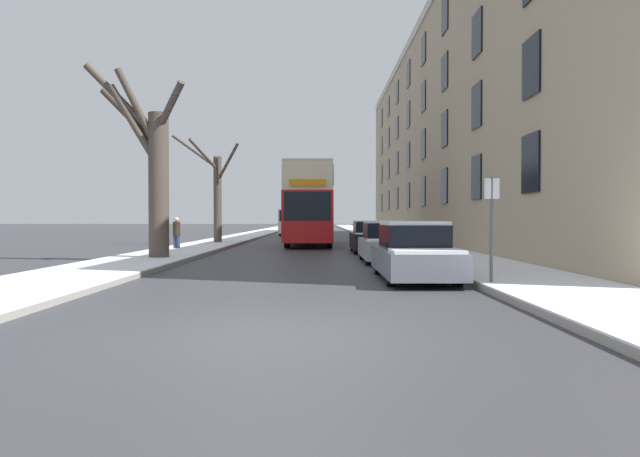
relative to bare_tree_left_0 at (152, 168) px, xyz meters
name	(u,v)px	position (x,y,z in m)	size (l,w,h in m)	color
ground_plane	(272,335)	(5.32, -12.81, -3.31)	(320.00, 320.00, 0.00)	#38383D
sidewalk_left	(261,232)	(-0.23, 40.19, -3.23)	(3.02, 130.00, 0.16)	gray
sidewalk_right	(365,232)	(10.86, 40.19, -3.23)	(3.02, 130.00, 0.16)	gray
terrace_facade_right	(482,133)	(16.86, 18.06, 3.99)	(9.10, 54.58, 14.60)	tan
bare_tree_left_0	(152,168)	(0.00, 0.00, 0.00)	(3.76, 1.68, 6.97)	#4C4238
bare_tree_left_1	(215,192)	(-0.12, 12.92, -0.24)	(4.14, 2.47, 6.45)	#4C4238
double_decker_bus	(308,201)	(5.33, 12.57, -0.79)	(2.57, 10.50, 4.46)	red
parked_car_0	(413,253)	(8.29, -6.03, -2.64)	(1.73, 4.60, 1.46)	slate
parked_car_1	(386,243)	(8.29, -0.25, -2.65)	(1.75, 4.22, 1.45)	#9EA3AD
parked_car_2	(371,238)	(8.29, 5.56, -2.65)	(1.81, 4.24, 1.43)	black
oncoming_van	(290,221)	(3.29, 32.24, -2.04)	(2.07, 5.60, 2.36)	white
pedestrian_left_sidewalk	(176,233)	(-0.76, 6.28, -2.44)	(0.35, 0.35, 1.59)	navy
street_sign_post	(490,225)	(9.65, -7.96, -1.92)	(0.32, 0.07, 2.43)	#4C4F54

